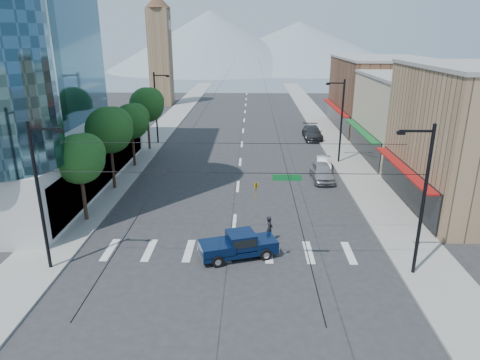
{
  "coord_description": "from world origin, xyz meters",
  "views": [
    {
      "loc": [
        1.22,
        -23.3,
        13.45
      ],
      "look_at": [
        0.39,
        7.12,
        3.0
      ],
      "focal_mm": 32.0,
      "sensor_mm": 36.0,
      "label": 1
    }
  ],
  "objects_px": {
    "parked_car_near": "(322,172)",
    "parked_car_mid": "(323,163)",
    "parked_car_far": "(312,133)",
    "pickup_truck": "(238,245)",
    "pedestrian": "(269,229)"
  },
  "relations": [
    {
      "from": "parked_car_far",
      "to": "pickup_truck",
      "type": "bearing_deg",
      "value": -105.24
    },
    {
      "from": "parked_car_near",
      "to": "parked_car_mid",
      "type": "distance_m",
      "value": 3.47
    },
    {
      "from": "pickup_truck",
      "to": "parked_car_far",
      "type": "height_order",
      "value": "parked_car_far"
    },
    {
      "from": "parked_car_near",
      "to": "parked_car_mid",
      "type": "bearing_deg",
      "value": 77.74
    },
    {
      "from": "pedestrian",
      "to": "parked_car_mid",
      "type": "xyz_separation_m",
      "value": [
        6.24,
        16.48,
        -0.27
      ]
    },
    {
      "from": "parked_car_mid",
      "to": "parked_car_far",
      "type": "relative_size",
      "value": 0.69
    },
    {
      "from": "pedestrian",
      "to": "parked_car_far",
      "type": "relative_size",
      "value": 0.32
    },
    {
      "from": "pickup_truck",
      "to": "parked_car_near",
      "type": "height_order",
      "value": "pickup_truck"
    },
    {
      "from": "parked_car_near",
      "to": "parked_car_far",
      "type": "xyz_separation_m",
      "value": [
        1.34,
        17.22,
        0.02
      ]
    },
    {
      "from": "parked_car_near",
      "to": "parked_car_mid",
      "type": "xyz_separation_m",
      "value": [
        0.68,
        3.4,
        -0.16
      ]
    },
    {
      "from": "parked_car_near",
      "to": "parked_car_far",
      "type": "bearing_deg",
      "value": 84.64
    },
    {
      "from": "pickup_truck",
      "to": "parked_car_near",
      "type": "relative_size",
      "value": 1.08
    },
    {
      "from": "pickup_truck",
      "to": "pedestrian",
      "type": "relative_size",
      "value": 2.81
    },
    {
      "from": "pickup_truck",
      "to": "parked_car_mid",
      "type": "bearing_deg",
      "value": 48.17
    },
    {
      "from": "pickup_truck",
      "to": "pedestrian",
      "type": "height_order",
      "value": "pedestrian"
    }
  ]
}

